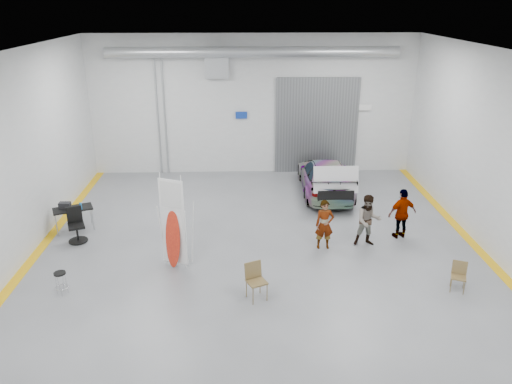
{
  "coord_description": "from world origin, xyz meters",
  "views": [
    {
      "loc": [
        -0.53,
        -13.4,
        7.33
      ],
      "look_at": [
        -0.06,
        1.56,
        1.5
      ],
      "focal_mm": 35.0,
      "sensor_mm": 36.0,
      "label": 1
    }
  ],
  "objects_px": {
    "person_c": "(402,214)",
    "shop_stool": "(61,283)",
    "surfboard_display": "(176,230)",
    "work_table": "(71,208)",
    "folding_chair_far": "(458,282)",
    "folding_chair_near": "(257,288)",
    "person_b": "(368,221)",
    "person_a": "(324,225)",
    "office_chair": "(77,227)",
    "sedan_car": "(325,177)"
  },
  "relations": [
    {
      "from": "person_c",
      "to": "shop_stool",
      "type": "height_order",
      "value": "person_c"
    },
    {
      "from": "surfboard_display",
      "to": "work_table",
      "type": "height_order",
      "value": "surfboard_display"
    },
    {
      "from": "surfboard_display",
      "to": "shop_stool",
      "type": "bearing_deg",
      "value": -131.05
    },
    {
      "from": "folding_chair_far",
      "to": "work_table",
      "type": "relative_size",
      "value": 0.57
    },
    {
      "from": "surfboard_display",
      "to": "work_table",
      "type": "xyz_separation_m",
      "value": [
        -3.83,
        2.59,
        -0.36
      ]
    },
    {
      "from": "person_c",
      "to": "folding_chair_near",
      "type": "height_order",
      "value": "person_c"
    },
    {
      "from": "person_b",
      "to": "shop_stool",
      "type": "height_order",
      "value": "person_b"
    },
    {
      "from": "person_a",
      "to": "folding_chair_far",
      "type": "height_order",
      "value": "person_a"
    },
    {
      "from": "person_c",
      "to": "work_table",
      "type": "relative_size",
      "value": 1.21
    },
    {
      "from": "person_a",
      "to": "folding_chair_far",
      "type": "xyz_separation_m",
      "value": [
        3.19,
        -2.56,
        -0.54
      ]
    },
    {
      "from": "shop_stool",
      "to": "work_table",
      "type": "height_order",
      "value": "work_table"
    },
    {
      "from": "shop_stool",
      "to": "office_chair",
      "type": "distance_m",
      "value": 3.16
    },
    {
      "from": "folding_chair_near",
      "to": "office_chair",
      "type": "distance_m",
      "value": 6.64
    },
    {
      "from": "person_a",
      "to": "shop_stool",
      "type": "relative_size",
      "value": 2.47
    },
    {
      "from": "folding_chair_far",
      "to": "sedan_car",
      "type": "bearing_deg",
      "value": 130.37
    },
    {
      "from": "folding_chair_far",
      "to": "surfboard_display",
      "type": "bearing_deg",
      "value": -169.21
    },
    {
      "from": "surfboard_display",
      "to": "shop_stool",
      "type": "distance_m",
      "value": 3.32
    },
    {
      "from": "person_b",
      "to": "office_chair",
      "type": "bearing_deg",
      "value": 176.8
    },
    {
      "from": "person_a",
      "to": "person_b",
      "type": "height_order",
      "value": "person_b"
    },
    {
      "from": "folding_chair_near",
      "to": "office_chair",
      "type": "bearing_deg",
      "value": 123.66
    },
    {
      "from": "person_a",
      "to": "work_table",
      "type": "distance_m",
      "value": 8.41
    },
    {
      "from": "folding_chair_near",
      "to": "folding_chair_far",
      "type": "distance_m",
      "value": 5.39
    },
    {
      "from": "person_a",
      "to": "folding_chair_near",
      "type": "distance_m",
      "value": 3.58
    },
    {
      "from": "person_a",
      "to": "work_table",
      "type": "xyz_separation_m",
      "value": [
        -8.27,
        1.56,
        -0.0
      ]
    },
    {
      "from": "surfboard_display",
      "to": "work_table",
      "type": "bearing_deg",
      "value": 169.56
    },
    {
      "from": "office_chair",
      "to": "work_table",
      "type": "bearing_deg",
      "value": 95.02
    },
    {
      "from": "surfboard_display",
      "to": "office_chair",
      "type": "distance_m",
      "value": 3.87
    },
    {
      "from": "folding_chair_far",
      "to": "person_b",
      "type": "bearing_deg",
      "value": 145.62
    },
    {
      "from": "sedan_car",
      "to": "surfboard_display",
      "type": "relative_size",
      "value": 1.66
    },
    {
      "from": "surfboard_display",
      "to": "office_chair",
      "type": "xyz_separation_m",
      "value": [
        -3.4,
        1.74,
        -0.66
      ]
    },
    {
      "from": "sedan_car",
      "to": "shop_stool",
      "type": "xyz_separation_m",
      "value": [
        -8.14,
        -7.13,
        -0.37
      ]
    },
    {
      "from": "folding_chair_far",
      "to": "shop_stool",
      "type": "height_order",
      "value": "folding_chair_far"
    },
    {
      "from": "office_chair",
      "to": "person_b",
      "type": "bearing_deg",
      "value": -25.52
    },
    {
      "from": "folding_chair_near",
      "to": "office_chair",
      "type": "height_order",
      "value": "office_chair"
    },
    {
      "from": "sedan_car",
      "to": "shop_stool",
      "type": "bearing_deg",
      "value": 42.66
    },
    {
      "from": "office_chair",
      "to": "sedan_car",
      "type": "bearing_deg",
      "value": 2.87
    },
    {
      "from": "surfboard_display",
      "to": "shop_stool",
      "type": "height_order",
      "value": "surfboard_display"
    },
    {
      "from": "person_b",
      "to": "shop_stool",
      "type": "bearing_deg",
      "value": -163.43
    },
    {
      "from": "shop_stool",
      "to": "work_table",
      "type": "xyz_separation_m",
      "value": [
        -0.93,
        3.96,
        0.47
      ]
    },
    {
      "from": "sedan_car",
      "to": "office_chair",
      "type": "xyz_separation_m",
      "value": [
        -8.63,
        -4.01,
        -0.19
      ]
    },
    {
      "from": "sedan_car",
      "to": "surfboard_display",
      "type": "distance_m",
      "value": 7.79
    },
    {
      "from": "folding_chair_near",
      "to": "person_b",
      "type": "bearing_deg",
      "value": 14.78
    },
    {
      "from": "folding_chair_far",
      "to": "person_c",
      "type": "bearing_deg",
      "value": 122.2
    },
    {
      "from": "person_c",
      "to": "shop_stool",
      "type": "distance_m",
      "value": 10.43
    },
    {
      "from": "folding_chair_near",
      "to": "work_table",
      "type": "xyz_separation_m",
      "value": [
        -6.07,
        4.35,
        0.48
      ]
    },
    {
      "from": "sedan_car",
      "to": "surfboard_display",
      "type": "xyz_separation_m",
      "value": [
        -5.23,
        -5.75,
        0.47
      ]
    },
    {
      "from": "folding_chair_near",
      "to": "office_chair",
      "type": "relative_size",
      "value": 0.87
    },
    {
      "from": "surfboard_display",
      "to": "folding_chair_near",
      "type": "xyz_separation_m",
      "value": [
        2.24,
        -1.76,
        -0.85
      ]
    },
    {
      "from": "folding_chair_far",
      "to": "office_chair",
      "type": "bearing_deg",
      "value": -174.37
    },
    {
      "from": "person_a",
      "to": "work_table",
      "type": "relative_size",
      "value": 1.14
    }
  ]
}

